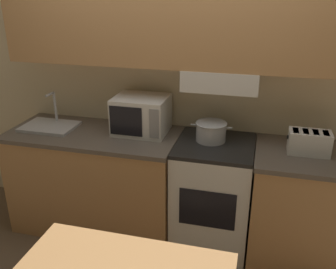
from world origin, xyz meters
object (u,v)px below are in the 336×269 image
(cooking_pot, at_px, (211,131))
(toaster, at_px, (309,142))
(stove_range, at_px, (213,194))
(microwave, at_px, (141,115))
(sink_basin, at_px, (50,125))

(cooking_pot, relative_size, toaster, 1.06)
(cooking_pot, xyz_separation_m, toaster, (0.73, -0.05, 0.01))
(stove_range, relative_size, toaster, 2.96)
(stove_range, height_order, toaster, toaster)
(microwave, distance_m, toaster, 1.32)
(cooking_pot, relative_size, sink_basin, 0.72)
(microwave, height_order, sink_basin, microwave)
(stove_range, distance_m, microwave, 0.88)
(sink_basin, bearing_deg, stove_range, 0.61)
(cooking_pot, height_order, sink_basin, sink_basin)
(cooking_pot, bearing_deg, stove_range, -49.06)
(cooking_pot, height_order, toaster, toaster)
(stove_range, relative_size, sink_basin, 2.02)
(stove_range, distance_m, toaster, 0.87)
(cooking_pot, distance_m, toaster, 0.73)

